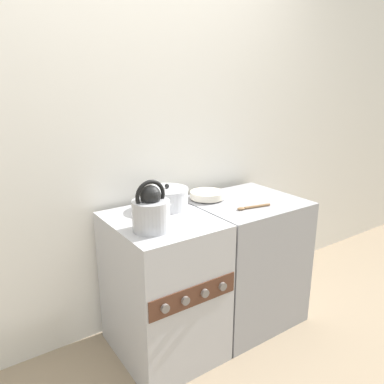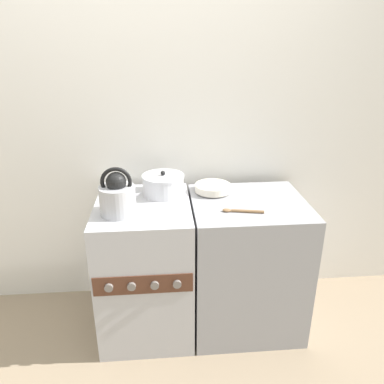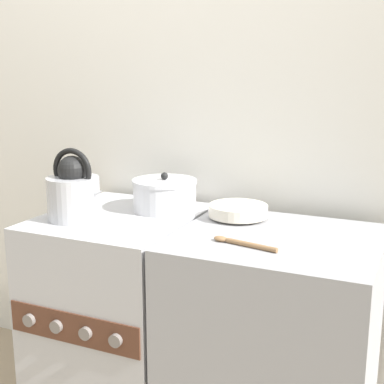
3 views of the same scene
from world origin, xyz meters
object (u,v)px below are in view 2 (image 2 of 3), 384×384
stove (146,267)px  enamel_bowl (213,188)px  kettle (118,196)px  cooking_pot (163,185)px

stove → enamel_bowl: enamel_bowl is taller
kettle → cooking_pot: bearing=46.1°
stove → cooking_pot: cooking_pot is taller
kettle → cooking_pot: kettle is taller
cooking_pot → stove: bearing=-131.2°
kettle → cooking_pot: 0.35m
cooking_pot → enamel_bowl: bearing=1.5°
stove → cooking_pot: size_ratio=3.33×
kettle → enamel_bowl: 0.60m
kettle → cooking_pot: size_ratio=1.05×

